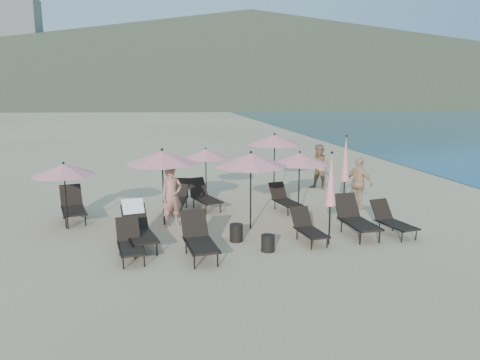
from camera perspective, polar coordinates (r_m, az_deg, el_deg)
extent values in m
plane|color=#D6BA8C|center=(13.06, 5.30, -7.57)|extent=(800.00, 800.00, 0.00)
cone|color=brown|center=(319.14, 1.34, 15.24)|extent=(690.00, 690.00, 55.00)
cone|color=brown|center=(392.98, 19.75, 12.14)|extent=(280.00, 280.00, 32.00)
cube|color=beige|center=(266.16, -25.50, 14.28)|extent=(22.00, 18.00, 48.00)
cube|color=beige|center=(324.94, -18.03, 13.14)|extent=(18.00, 16.00, 38.00)
cube|color=black|center=(12.51, -11.96, -6.79)|extent=(0.94, 1.41, 0.05)
cube|color=black|center=(13.24, -12.75, -4.39)|extent=(0.76, 0.63, 0.67)
cylinder|color=black|center=(12.02, -12.74, -8.55)|extent=(0.04, 0.04, 0.37)
cylinder|color=black|center=(13.06, -13.63, -6.99)|extent=(0.04, 0.04, 0.37)
cylinder|color=black|center=(12.12, -10.11, -8.27)|extent=(0.04, 0.04, 0.37)
cylinder|color=black|center=(13.15, -11.21, -6.76)|extent=(0.04, 0.04, 0.37)
cube|color=black|center=(12.50, -13.47, -6.81)|extent=(0.37, 1.43, 0.04)
cube|color=black|center=(12.62, -10.56, -6.53)|extent=(0.37, 1.43, 0.04)
cube|color=white|center=(13.32, -12.92, -3.17)|extent=(0.64, 0.43, 0.40)
cube|color=black|center=(11.84, -13.11, -8.13)|extent=(0.74, 1.20, 0.05)
cube|color=black|center=(12.47, -13.53, -5.83)|extent=(0.64, 0.51, 0.58)
cylinder|color=black|center=(11.44, -14.04, -9.76)|extent=(0.03, 0.03, 0.32)
cylinder|color=black|center=(12.34, -14.45, -8.22)|extent=(0.03, 0.03, 0.32)
cylinder|color=black|center=(11.48, -11.60, -9.57)|extent=(0.03, 0.03, 0.32)
cylinder|color=black|center=(12.38, -12.19, -8.05)|extent=(0.03, 0.03, 0.32)
cube|color=black|center=(11.86, -14.49, -8.12)|extent=(0.23, 1.25, 0.04)
cube|color=black|center=(11.91, -11.78, -7.91)|extent=(0.23, 1.25, 0.04)
cube|color=black|center=(11.63, -4.74, -7.97)|extent=(0.80, 1.36, 0.05)
cube|color=black|center=(12.34, -5.59, -5.30)|extent=(0.72, 0.56, 0.67)
cylinder|color=black|center=(11.15, -5.59, -9.90)|extent=(0.04, 0.04, 0.37)
cylinder|color=black|center=(12.17, -6.59, -8.09)|extent=(0.04, 0.04, 0.37)
cylinder|color=black|center=(11.25, -2.75, -9.65)|extent=(0.04, 0.04, 0.37)
cylinder|color=black|center=(12.27, -3.99, -7.88)|extent=(0.04, 0.04, 0.37)
cube|color=black|center=(11.62, -6.38, -7.96)|extent=(0.20, 1.45, 0.04)
cube|color=black|center=(11.74, -3.24, -7.71)|extent=(0.20, 1.45, 0.04)
cube|color=black|center=(12.93, 8.77, -6.40)|extent=(0.68, 1.12, 0.04)
cube|color=black|center=(13.48, 7.46, -4.49)|extent=(0.59, 0.47, 0.55)
cylinder|color=black|center=(12.51, 8.69, -7.77)|extent=(0.03, 0.03, 0.30)
cylinder|color=black|center=(13.29, 6.96, -6.59)|extent=(0.03, 0.03, 0.30)
cylinder|color=black|center=(12.71, 10.57, -7.52)|extent=(0.03, 0.03, 0.30)
cylinder|color=black|center=(13.48, 8.75, -6.38)|extent=(0.03, 0.03, 0.30)
cube|color=black|center=(12.86, 7.62, -6.43)|extent=(0.19, 1.19, 0.04)
cube|color=black|center=(13.09, 9.73, -6.18)|extent=(0.19, 1.19, 0.04)
cube|color=black|center=(13.71, 14.47, -5.27)|extent=(0.77, 1.38, 0.06)
cube|color=black|center=(14.39, 12.86, -3.06)|extent=(0.72, 0.55, 0.69)
cylinder|color=black|center=(13.16, 14.45, -6.86)|extent=(0.04, 0.04, 0.38)
cylinder|color=black|center=(14.14, 12.26, -5.51)|extent=(0.04, 0.04, 0.38)
cylinder|color=black|center=(13.44, 16.65, -6.61)|extent=(0.04, 0.04, 0.38)
cylinder|color=black|center=(14.39, 14.35, -5.31)|extent=(0.04, 0.04, 0.38)
cube|color=black|center=(13.60, 13.11, -5.28)|extent=(0.14, 1.51, 0.04)
cube|color=black|center=(13.91, 15.59, -5.04)|extent=(0.14, 1.51, 0.04)
cube|color=black|center=(14.14, 18.70, -5.26)|extent=(0.80, 1.23, 0.05)
cube|color=black|center=(14.63, 16.85, -3.47)|extent=(0.66, 0.54, 0.59)
cylinder|color=black|center=(13.69, 19.13, -6.56)|extent=(0.03, 0.03, 0.32)
cylinder|color=black|center=(14.40, 16.62, -5.54)|extent=(0.03, 0.03, 0.32)
cylinder|color=black|center=(14.00, 20.68, -6.27)|extent=(0.03, 0.03, 0.32)
cylinder|color=black|center=(14.70, 18.14, -5.29)|extent=(0.03, 0.03, 0.32)
cube|color=black|center=(13.99, 17.68, -5.32)|extent=(0.29, 1.26, 0.04)
cube|color=black|center=(14.35, 19.45, -5.03)|extent=(0.29, 1.26, 0.04)
cube|color=black|center=(15.66, -19.60, -3.57)|extent=(0.96, 1.43, 0.05)
cube|color=black|center=(16.44, -19.92, -1.76)|extent=(0.77, 0.64, 0.67)
cylinder|color=black|center=(15.16, -20.46, -4.86)|extent=(0.04, 0.04, 0.37)
cylinder|color=black|center=(16.25, -20.72, -3.84)|extent=(0.04, 0.04, 0.37)
cylinder|color=black|center=(15.20, -18.33, -4.68)|extent=(0.04, 0.04, 0.37)
cylinder|color=black|center=(16.28, -18.73, -3.67)|extent=(0.04, 0.04, 0.37)
cube|color=black|center=(15.69, -20.81, -3.58)|extent=(0.39, 1.44, 0.04)
cube|color=black|center=(15.73, -18.44, -3.38)|extent=(0.39, 1.44, 0.04)
cube|color=black|center=(16.23, -7.78, -2.58)|extent=(0.88, 1.35, 0.05)
cube|color=black|center=(16.96, -7.36, -0.92)|extent=(0.72, 0.59, 0.64)
cylinder|color=black|center=(15.82, -9.02, -3.67)|extent=(0.04, 0.04, 0.35)
cylinder|color=black|center=(16.84, -8.37, -2.75)|extent=(0.04, 0.04, 0.35)
cylinder|color=black|center=(15.74, -7.09, -3.70)|extent=(0.04, 0.04, 0.35)
cylinder|color=black|center=(16.76, -6.56, -2.77)|extent=(0.04, 0.04, 0.35)
cube|color=black|center=(16.33, -8.83, -2.49)|extent=(0.32, 1.38, 0.04)
cube|color=black|center=(16.23, -6.67, -2.52)|extent=(0.32, 1.38, 0.04)
cube|color=black|center=(16.31, -4.07, -2.44)|extent=(0.99, 1.38, 0.05)
cube|color=black|center=(16.99, -5.23, -0.86)|extent=(0.75, 0.64, 0.64)
cylinder|color=black|center=(15.79, -4.18, -3.59)|extent=(0.04, 0.04, 0.35)
cylinder|color=black|center=(16.74, -5.67, -2.77)|extent=(0.04, 0.04, 0.35)
cylinder|color=black|center=(16.01, -2.42, -3.37)|extent=(0.04, 0.04, 0.35)
cylinder|color=black|center=(16.94, -3.99, -2.57)|extent=(0.04, 0.04, 0.35)
cube|color=black|center=(16.23, -5.14, -2.49)|extent=(0.47, 1.34, 0.04)
cube|color=black|center=(16.48, -3.15, -2.25)|extent=(0.47, 1.34, 0.04)
cube|color=black|center=(16.10, 5.83, -2.78)|extent=(0.80, 1.21, 0.05)
cube|color=black|center=(16.69, 4.63, -1.31)|extent=(0.65, 0.53, 0.57)
cylinder|color=black|center=(15.64, 5.85, -3.83)|extent=(0.03, 0.03, 0.32)
cylinder|color=black|center=(16.46, 4.27, -3.05)|extent=(0.03, 0.03, 0.32)
cylinder|color=black|center=(15.87, 7.38, -3.65)|extent=(0.03, 0.03, 0.32)
cylinder|color=black|center=(16.67, 5.75, -2.89)|extent=(0.03, 0.03, 0.32)
cube|color=black|center=(16.01, 4.88, -2.81)|extent=(0.30, 1.23, 0.04)
cube|color=black|center=(16.27, 6.62, -2.62)|extent=(0.30, 1.23, 0.04)
cylinder|color=black|center=(14.54, -9.34, -1.18)|extent=(0.05, 0.05, 2.23)
cone|color=pink|center=(14.36, -9.47, 2.76)|extent=(2.23, 2.23, 0.40)
sphere|color=black|center=(14.33, -9.50, 3.68)|extent=(0.08, 0.08, 0.08)
cylinder|color=black|center=(13.94, 1.31, -1.60)|extent=(0.05, 0.05, 2.21)
cone|color=pink|center=(13.76, 1.33, 2.46)|extent=(2.21, 2.21, 0.40)
sphere|color=black|center=(13.72, 1.33, 3.42)|extent=(0.08, 0.08, 0.08)
cylinder|color=black|center=(15.57, 7.19, -0.70)|extent=(0.04, 0.04, 2.02)
cone|color=pink|center=(15.41, 7.27, 2.62)|extent=(2.02, 2.02, 0.37)
sphere|color=black|center=(15.38, 7.29, 3.40)|extent=(0.08, 0.08, 0.08)
cylinder|color=black|center=(17.58, -4.16, 0.47)|extent=(0.04, 0.04, 1.88)
cone|color=pink|center=(17.44, -4.20, 3.23)|extent=(1.88, 1.88, 0.34)
sphere|color=black|center=(17.42, -4.21, 3.87)|extent=(0.07, 0.07, 0.07)
cylinder|color=black|center=(19.04, 4.19, 1.86)|extent=(0.05, 0.05, 2.25)
cone|color=pink|center=(18.90, 4.24, 4.91)|extent=(2.25, 2.25, 0.41)
sphere|color=black|center=(18.88, 4.25, 5.62)|extent=(0.09, 0.09, 0.09)
cylinder|color=black|center=(14.87, -20.45, -2.10)|extent=(0.04, 0.04, 1.91)
cone|color=pink|center=(14.70, -20.68, 1.18)|extent=(1.91, 1.91, 0.35)
sphere|color=black|center=(14.67, -20.73, 1.95)|extent=(0.07, 0.07, 0.07)
cylinder|color=black|center=(12.89, 10.83, -5.42)|extent=(0.04, 0.04, 1.10)
cone|color=pink|center=(12.60, 11.04, 0.02)|extent=(0.30, 0.30, 1.39)
sphere|color=black|center=(12.48, 11.16, 3.29)|extent=(0.07, 0.07, 0.07)
cylinder|color=black|center=(16.02, 12.54, -2.14)|extent=(0.04, 0.04, 1.15)
cone|color=pink|center=(15.78, 12.74, 2.50)|extent=(0.31, 0.31, 1.47)
sphere|color=black|center=(15.69, 12.85, 5.27)|extent=(0.07, 0.07, 0.07)
cylinder|color=black|center=(13.03, -0.46, -6.45)|extent=(0.38, 0.38, 0.48)
cylinder|color=black|center=(12.28, 3.42, -7.70)|extent=(0.36, 0.36, 0.43)
imported|color=#AF705F|center=(14.42, -8.31, -1.97)|extent=(0.80, 0.67, 1.88)
imported|color=#9F7352|center=(19.89, 9.70, 1.59)|extent=(1.15, 1.16, 1.89)
imported|color=tan|center=(16.90, 14.30, -0.38)|extent=(0.93, 1.14, 1.82)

